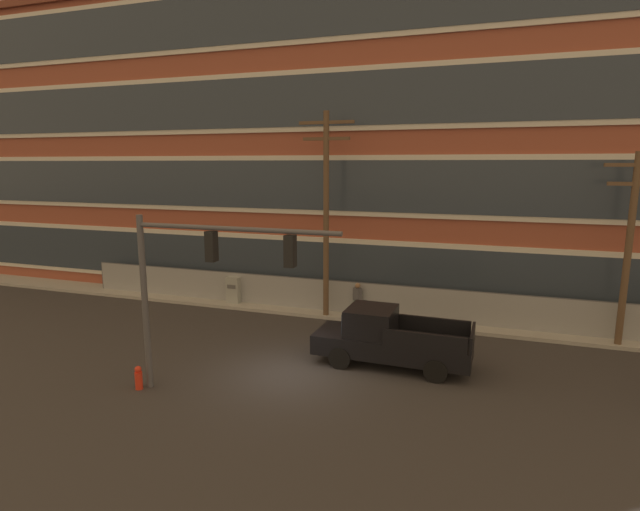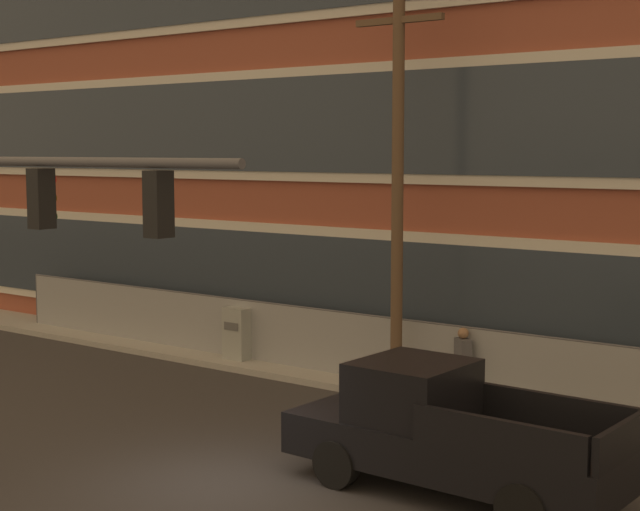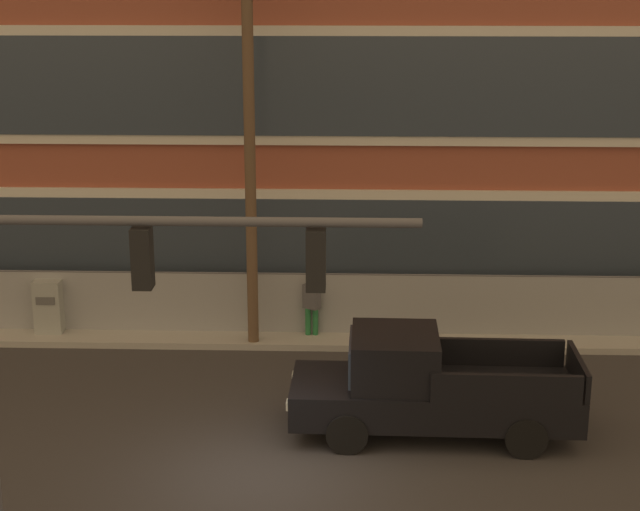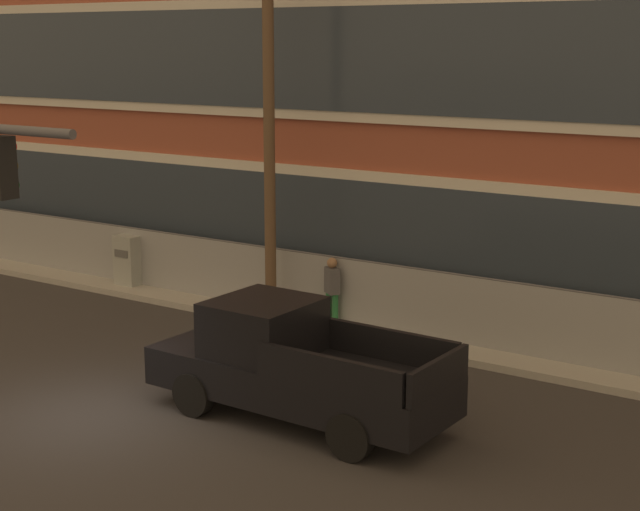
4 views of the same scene
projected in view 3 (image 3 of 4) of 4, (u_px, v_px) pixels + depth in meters
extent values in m
plane|color=#333030|center=(259.00, 478.00, 17.60)|extent=(160.00, 160.00, 0.00)
cube|color=#9E9B93|center=(286.00, 335.00, 24.43)|extent=(80.00, 1.81, 0.16)
cube|color=brown|center=(206.00, 5.00, 27.69)|extent=(55.87, 9.25, 15.85)
cube|color=beige|center=(187.00, 244.00, 24.76)|extent=(51.40, 0.10, 2.85)
cube|color=#2D3844|center=(186.00, 244.00, 24.70)|extent=(49.17, 0.06, 2.38)
cube|color=beige|center=(181.00, 86.00, 23.67)|extent=(51.40, 0.10, 2.85)
cube|color=#2D3844|center=(180.00, 86.00, 23.62)|extent=(49.17, 0.06, 2.38)
cube|color=gray|center=(347.00, 307.00, 24.19)|extent=(31.71, 0.04, 1.67)
cylinder|color=#4C4C51|center=(347.00, 274.00, 23.96)|extent=(31.71, 0.05, 0.05)
cylinder|color=#4C4C51|center=(193.00, 221.00, 13.87)|extent=(6.49, 0.14, 0.14)
cube|color=black|center=(142.00, 258.00, 14.04)|extent=(0.28, 0.32, 0.90)
cylinder|color=red|center=(144.00, 236.00, 14.14)|extent=(0.04, 0.18, 0.18)
cylinder|color=#503E08|center=(145.00, 255.00, 14.21)|extent=(0.04, 0.18, 0.18)
cylinder|color=#0A4011|center=(146.00, 273.00, 14.29)|extent=(0.04, 0.18, 0.18)
cube|color=black|center=(316.00, 260.00, 13.96)|extent=(0.28, 0.32, 0.90)
cylinder|color=red|center=(316.00, 238.00, 14.06)|extent=(0.04, 0.18, 0.18)
cylinder|color=#503E08|center=(316.00, 256.00, 14.13)|extent=(0.04, 0.18, 0.18)
cylinder|color=#0A4011|center=(316.00, 275.00, 14.21)|extent=(0.04, 0.18, 0.18)
cube|color=black|center=(434.00, 398.00, 19.12)|extent=(5.60, 2.07, 0.70)
cube|color=black|center=(395.00, 357.00, 18.94)|extent=(1.70, 1.84, 0.97)
cube|color=#283342|center=(351.00, 357.00, 18.98)|extent=(0.09, 1.61, 0.73)
cube|color=black|center=(506.00, 389.00, 18.01)|extent=(2.78, 0.17, 0.56)
cube|color=black|center=(494.00, 352.00, 19.77)|extent=(2.78, 0.17, 0.56)
cube|color=black|center=(578.00, 371.00, 18.81)|extent=(0.14, 1.88, 0.56)
cylinder|color=black|center=(347.00, 433.00, 18.44)|extent=(0.80, 0.28, 0.80)
cylinder|color=black|center=(349.00, 394.00, 20.17)|extent=(0.80, 0.28, 0.80)
cylinder|color=black|center=(526.00, 437.00, 18.27)|extent=(0.80, 0.28, 0.80)
cylinder|color=black|center=(513.00, 398.00, 20.00)|extent=(0.80, 0.28, 0.80)
cube|color=white|center=(288.00, 405.00, 18.58)|extent=(0.06, 0.24, 0.16)
cube|color=white|center=(294.00, 376.00, 19.90)|extent=(0.06, 0.24, 0.16)
cylinder|color=brown|center=(250.00, 155.00, 22.55)|extent=(0.26, 0.26, 9.46)
cube|color=#939993|center=(49.00, 309.00, 24.27)|extent=(0.67, 0.45, 1.49)
cube|color=#515151|center=(45.00, 301.00, 23.96)|extent=(0.47, 0.02, 0.20)
cylinder|color=#236B38|center=(308.00, 324.00, 24.16)|extent=(0.14, 0.14, 0.85)
cylinder|color=#236B38|center=(315.00, 324.00, 24.15)|extent=(0.14, 0.14, 0.85)
cube|color=#4C4C51|center=(312.00, 296.00, 23.96)|extent=(0.47, 0.42, 0.60)
sphere|color=#8C6647|center=(312.00, 280.00, 23.84)|extent=(0.24, 0.24, 0.24)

